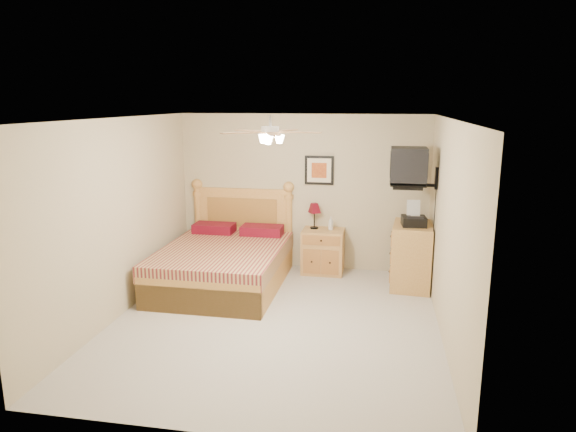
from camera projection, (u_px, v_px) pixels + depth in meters
name	position (u px, v px, depth m)	size (l,w,h in m)	color
floor	(275.00, 322.00, 6.40)	(4.50, 4.50, 0.00)	#ABA59B
ceiling	(274.00, 119.00, 5.85)	(4.00, 4.50, 0.04)	white
wall_back	(302.00, 192.00, 8.28)	(4.00, 0.04, 2.50)	tan
wall_front	(216.00, 293.00, 3.96)	(4.00, 0.04, 2.50)	tan
wall_left	(119.00, 218.00, 6.47)	(0.04, 4.50, 2.50)	tan
wall_right	(448.00, 232.00, 5.78)	(0.04, 4.50, 2.50)	tan
bed	(222.00, 240.00, 7.49)	(1.68, 2.21, 1.43)	#C58C3B
nightstand	(323.00, 251.00, 8.18)	(0.65, 0.49, 0.70)	#A17846
table_lamp	(314.00, 216.00, 8.15)	(0.22, 0.22, 0.41)	#5E0917
lotion_bottle	(331.00, 223.00, 8.08)	(0.08, 0.08, 0.22)	silver
framed_picture	(319.00, 170.00, 8.14)	(0.46, 0.04, 0.46)	black
dresser	(412.00, 256.00, 7.53)	(0.56, 0.81, 0.95)	#A06A32
fax_machine	(414.00, 214.00, 7.29)	(0.33, 0.36, 0.36)	black
magazine_lower	(409.00, 219.00, 7.73)	(0.19, 0.25, 0.02)	#B2A793
magazine_upper	(410.00, 217.00, 7.73)	(0.19, 0.27, 0.02)	gray
wall_tv	(420.00, 167.00, 6.99)	(0.56, 0.46, 0.58)	black
ceiling_fan	(270.00, 132.00, 5.69)	(1.14, 1.14, 0.28)	white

